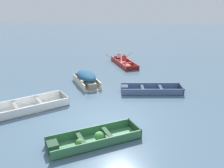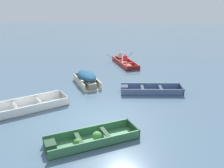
{
  "view_description": "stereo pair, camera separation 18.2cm",
  "coord_description": "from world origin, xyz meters",
  "px_view_note": "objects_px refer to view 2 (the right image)",
  "views": [
    {
      "loc": [
        1.2,
        -9.35,
        4.94
      ],
      "look_at": [
        0.33,
        3.63,
        0.35
      ],
      "focal_mm": 40.0,
      "sensor_mm": 36.0,
      "label": 1
    },
    {
      "loc": [
        1.38,
        -9.33,
        4.94
      ],
      "look_at": [
        0.33,
        3.63,
        0.35
      ],
      "focal_mm": 40.0,
      "sensor_mm": 36.0,
      "label": 2
    }
  ],
  "objects_px": {
    "dinghy_green_foreground": "(89,140)",
    "skiff_slate_blue_mid_moored": "(149,90)",
    "skiff_white_near_moored": "(24,107)",
    "rowboat_red_with_crew": "(124,62)",
    "skiff_cream_far_moored": "(87,77)"
  },
  "relations": [
    {
      "from": "skiff_slate_blue_mid_moored",
      "to": "skiff_white_near_moored",
      "type": "bearing_deg",
      "value": -155.24
    },
    {
      "from": "dinghy_green_foreground",
      "to": "skiff_slate_blue_mid_moored",
      "type": "height_order",
      "value": "dinghy_green_foreground"
    },
    {
      "from": "skiff_cream_far_moored",
      "to": "dinghy_green_foreground",
      "type": "bearing_deg",
      "value": -79.34
    },
    {
      "from": "dinghy_green_foreground",
      "to": "skiff_cream_far_moored",
      "type": "xyz_separation_m",
      "value": [
        -1.15,
        6.13,
        0.32
      ]
    },
    {
      "from": "skiff_white_near_moored",
      "to": "skiff_slate_blue_mid_moored",
      "type": "height_order",
      "value": "skiff_white_near_moored"
    },
    {
      "from": "dinghy_green_foreground",
      "to": "skiff_cream_far_moored",
      "type": "bearing_deg",
      "value": 100.66
    },
    {
      "from": "skiff_slate_blue_mid_moored",
      "to": "skiff_cream_far_moored",
      "type": "relative_size",
      "value": 1.28
    },
    {
      "from": "dinghy_green_foreground",
      "to": "skiff_slate_blue_mid_moored",
      "type": "xyz_separation_m",
      "value": [
        2.41,
        5.16,
        -0.01
      ]
    },
    {
      "from": "skiff_slate_blue_mid_moored",
      "to": "rowboat_red_with_crew",
      "type": "bearing_deg",
      "value": 104.51
    },
    {
      "from": "dinghy_green_foreground",
      "to": "skiff_slate_blue_mid_moored",
      "type": "distance_m",
      "value": 5.69
    },
    {
      "from": "skiff_slate_blue_mid_moored",
      "to": "dinghy_green_foreground",
      "type": "bearing_deg",
      "value": -115.0
    },
    {
      "from": "skiff_slate_blue_mid_moored",
      "to": "rowboat_red_with_crew",
      "type": "distance_m",
      "value": 6.15
    },
    {
      "from": "skiff_white_near_moored",
      "to": "rowboat_red_with_crew",
      "type": "height_order",
      "value": "rowboat_red_with_crew"
    },
    {
      "from": "dinghy_green_foreground",
      "to": "rowboat_red_with_crew",
      "type": "height_order",
      "value": "rowboat_red_with_crew"
    },
    {
      "from": "skiff_white_near_moored",
      "to": "skiff_cream_far_moored",
      "type": "height_order",
      "value": "skiff_cream_far_moored"
    }
  ]
}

